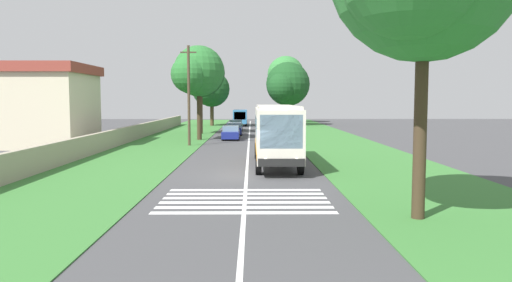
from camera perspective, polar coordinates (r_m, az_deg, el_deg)
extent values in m
plane|color=#424244|center=(26.25, -1.11, -4.13)|extent=(160.00, 160.00, 0.00)
cube|color=#387533|center=(42.00, -12.15, -0.86)|extent=(120.00, 8.00, 0.04)
cube|color=#387533|center=(41.89, 10.40, -0.84)|extent=(120.00, 8.00, 0.04)
cube|color=silver|center=(41.14, -0.89, -0.89)|extent=(110.00, 0.16, 0.01)
cube|color=silver|center=(30.58, 2.35, 1.09)|extent=(11.00, 2.50, 2.90)
cube|color=slate|center=(30.85, 2.32, 2.09)|extent=(9.68, 2.54, 0.85)
cube|color=slate|center=(25.12, 2.96, 1.08)|extent=(0.08, 2.20, 1.74)
cube|color=orange|center=(30.66, 2.34, -0.77)|extent=(10.78, 2.53, 0.36)
cube|color=silver|center=(30.52, 2.36, 3.98)|extent=(10.56, 2.30, 0.18)
cube|color=black|center=(25.15, 2.96, -2.52)|extent=(0.16, 2.40, 0.40)
sphere|color=#F2EDCC|center=(25.16, 1.13, -2.22)|extent=(0.24, 0.24, 0.24)
sphere|color=#F2EDCC|center=(25.26, 4.78, -2.21)|extent=(0.24, 0.24, 0.24)
cylinder|color=black|center=(26.82, 0.29, -2.75)|extent=(1.10, 0.32, 1.10)
cylinder|color=black|center=(34.17, 0.12, -1.13)|extent=(1.10, 0.32, 1.10)
cylinder|color=black|center=(26.95, 5.19, -2.73)|extent=(1.10, 0.32, 1.10)
cylinder|color=black|center=(34.27, 3.97, -1.12)|extent=(1.10, 0.32, 1.10)
cube|color=silver|center=(17.91, -1.41, -8.32)|extent=(0.45, 6.80, 0.01)
cube|color=silver|center=(18.78, -1.36, -7.70)|extent=(0.45, 6.80, 0.01)
cube|color=silver|center=(19.66, -1.32, -7.14)|extent=(0.45, 6.80, 0.01)
cube|color=silver|center=(20.55, -1.29, -6.62)|extent=(0.45, 6.80, 0.01)
cube|color=silver|center=(21.43, -1.26, -6.14)|extent=(0.45, 6.80, 0.01)
cube|color=silver|center=(22.31, -1.22, -5.71)|extent=(0.45, 6.80, 0.01)
cube|color=navy|center=(50.82, -2.93, 0.77)|extent=(4.30, 1.75, 0.70)
cube|color=slate|center=(50.68, -2.94, 1.47)|extent=(2.00, 1.61, 0.55)
cylinder|color=black|center=(49.52, -3.90, 0.43)|extent=(0.64, 0.22, 0.64)
cylinder|color=black|center=(52.21, -3.72, 0.65)|extent=(0.64, 0.22, 0.64)
cylinder|color=black|center=(49.46, -2.09, 0.43)|extent=(0.64, 0.22, 0.64)
cylinder|color=black|center=(52.15, -2.01, 0.65)|extent=(0.64, 0.22, 0.64)
cube|color=navy|center=(57.54, -2.54, 1.24)|extent=(4.30, 1.75, 0.70)
cube|color=slate|center=(57.41, -2.54, 1.86)|extent=(2.00, 1.61, 0.55)
cylinder|color=black|center=(56.24, -3.38, 0.95)|extent=(0.64, 0.22, 0.64)
cylinder|color=black|center=(58.93, -3.25, 1.12)|extent=(0.64, 0.22, 0.64)
cylinder|color=black|center=(56.18, -1.79, 0.95)|extent=(0.64, 0.22, 0.64)
cylinder|color=black|center=(58.88, -1.73, 1.12)|extent=(0.64, 0.22, 0.64)
cube|color=#145933|center=(66.29, -2.35, 1.71)|extent=(4.30, 1.75, 0.70)
cube|color=slate|center=(66.16, -2.35, 2.24)|extent=(2.00, 1.61, 0.55)
cylinder|color=black|center=(64.98, -3.07, 1.46)|extent=(0.64, 0.22, 0.64)
cylinder|color=black|center=(67.68, -2.97, 1.59)|extent=(0.64, 0.22, 0.64)
cylinder|color=black|center=(64.93, -1.70, 1.46)|extent=(0.64, 0.22, 0.64)
cylinder|color=black|center=(67.63, -1.65, 1.59)|extent=(0.64, 0.22, 0.64)
cube|color=teal|center=(77.69, -1.84, 2.86)|extent=(6.00, 2.10, 2.10)
cube|color=slate|center=(77.88, -1.84, 3.14)|extent=(5.04, 2.13, 0.70)
cube|color=slate|center=(74.72, -1.90, 2.95)|extent=(0.06, 1.76, 1.18)
cylinder|color=black|center=(75.87, -2.59, 1.98)|extent=(0.76, 0.24, 0.76)
cylinder|color=black|center=(79.66, -2.49, 2.11)|extent=(0.76, 0.24, 0.76)
cylinder|color=black|center=(75.82, -1.16, 1.98)|extent=(0.76, 0.24, 0.76)
cylinder|color=black|center=(79.62, -1.13, 2.12)|extent=(0.76, 0.24, 0.76)
cylinder|color=#3D2D1E|center=(50.21, -6.60, 3.31)|extent=(0.47, 0.47, 5.54)
sphere|color=#286B2D|center=(50.28, -6.65, 8.07)|extent=(5.12, 5.12, 5.12)
sphere|color=#286B2D|center=(51.79, -6.46, 7.55)|extent=(3.32, 3.32, 3.32)
sphere|color=#286B2D|center=(49.08, -7.70, 7.70)|extent=(3.72, 3.72, 3.72)
cylinder|color=#4C3826|center=(59.45, -6.40, 3.59)|extent=(0.41, 0.41, 5.66)
sphere|color=#19471E|center=(59.52, -6.44, 7.86)|extent=(5.80, 5.80, 5.80)
sphere|color=#19471E|center=(61.23, -6.27, 7.36)|extent=(4.25, 4.25, 4.25)
sphere|color=#19471E|center=(58.16, -7.45, 7.49)|extent=(4.25, 4.25, 4.25)
cylinder|color=#4C3826|center=(77.92, -5.13, 3.34)|extent=(0.58, 0.58, 4.21)
sphere|color=#19471E|center=(77.92, -5.15, 6.02)|extent=(5.62, 5.62, 5.62)
sphere|color=#19471E|center=(79.59, -5.05, 5.69)|extent=(4.14, 4.14, 4.14)
sphere|color=#19471E|center=(76.58, -5.86, 5.73)|extent=(3.99, 3.99, 3.99)
cylinder|color=#3D2D1E|center=(78.34, 3.72, 3.52)|extent=(0.52, 0.52, 4.66)
sphere|color=#19471E|center=(78.36, 3.73, 6.62)|extent=(6.93, 6.93, 6.93)
sphere|color=#19471E|center=(80.42, 3.62, 6.20)|extent=(4.57, 4.57, 4.57)
sphere|color=#19471E|center=(76.55, 3.05, 6.28)|extent=(4.55, 4.55, 4.55)
cylinder|color=#3D2D1E|center=(17.39, 18.54, 2.30)|extent=(0.44, 0.44, 6.69)
cylinder|color=brown|center=(87.27, 3.46, 4.35)|extent=(0.44, 0.44, 6.79)
sphere|color=#337A38|center=(87.39, 3.47, 7.73)|extent=(6.43, 6.43, 6.43)
sphere|color=#337A38|center=(89.28, 3.39, 7.36)|extent=(4.79, 4.79, 4.79)
sphere|color=#337A38|center=(85.70, 2.90, 7.47)|extent=(3.82, 3.82, 3.82)
cylinder|color=#473828|center=(43.90, -7.80, 5.22)|extent=(0.24, 0.24, 8.80)
cube|color=#3D3326|center=(44.09, -7.86, 10.16)|extent=(0.12, 1.40, 0.12)
cube|color=#9E937F|center=(47.56, -14.97, 0.66)|extent=(70.00, 0.40, 1.49)
cube|color=beige|center=(47.72, -24.55, 3.27)|extent=(8.21, 9.66, 6.33)
cube|color=brown|center=(47.79, -24.70, 7.57)|extent=(8.81, 10.26, 0.84)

